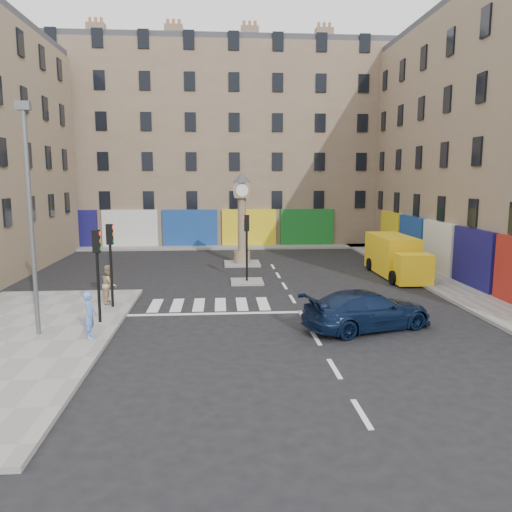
{
  "coord_description": "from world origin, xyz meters",
  "views": [
    {
      "loc": [
        -3.48,
        -19.47,
        5.84
      ],
      "look_at": [
        -1.71,
        4.94,
        2.0
      ],
      "focal_mm": 35.0,
      "sensor_mm": 36.0,
      "label": 1
    }
  ],
  "objects": [
    {
      "name": "ground",
      "position": [
        0.0,
        0.0,
        0.0
      ],
      "size": [
        120.0,
        120.0,
        0.0
      ],
      "primitive_type": "plane",
      "color": "black",
      "rests_on": "ground"
    },
    {
      "name": "traffic_light_left_far",
      "position": [
        -8.3,
        2.6,
        2.62
      ],
      "size": [
        0.28,
        0.22,
        3.7
      ],
      "color": "black",
      "rests_on": "sidewalk_left"
    },
    {
      "name": "building_far",
      "position": [
        -4.0,
        28.0,
        8.5
      ],
      "size": [
        32.0,
        10.0,
        17.0
      ],
      "primitive_type": "cube",
      "color": "#816C56",
      "rests_on": "ground"
    },
    {
      "name": "traffic_light_island",
      "position": [
        -2.0,
        8.0,
        2.59
      ],
      "size": [
        0.28,
        0.22,
        3.7
      ],
      "color": "black",
      "rests_on": "island_near"
    },
    {
      "name": "sidewalk_left",
      "position": [
        -11.0,
        -2.0,
        0.07
      ],
      "size": [
        7.0,
        16.0,
        0.15
      ],
      "primitive_type": "cube",
      "color": "gray",
      "rests_on": "ground"
    },
    {
      "name": "traffic_light_left_near",
      "position": [
        -8.3,
        0.2,
        2.62
      ],
      "size": [
        0.28,
        0.22,
        3.7
      ],
      "color": "black",
      "rests_on": "sidewalk_left"
    },
    {
      "name": "clock_pillar",
      "position": [
        -2.0,
        14.0,
        3.55
      ],
      "size": [
        1.2,
        1.2,
        6.1
      ],
      "color": "#867257",
      "rests_on": "island_far"
    },
    {
      "name": "sidewalk_far",
      "position": [
        -4.0,
        22.2,
        0.07
      ],
      "size": [
        32.0,
        2.4,
        0.15
      ],
      "primitive_type": "cube",
      "color": "gray",
      "rests_on": "ground"
    },
    {
      "name": "navy_sedan",
      "position": [
        2.21,
        -1.0,
        0.76
      ],
      "size": [
        5.63,
        3.68,
        1.52
      ],
      "primitive_type": "imported",
      "rotation": [
        0.0,
        0.0,
        1.9
      ],
      "color": "#0B1732",
      "rests_on": "ground"
    },
    {
      "name": "pedestrian_blue",
      "position": [
        -8.18,
        -1.78,
        0.99
      ],
      "size": [
        0.44,
        0.64,
        1.68
      ],
      "primitive_type": "imported",
      "rotation": [
        0.0,
        0.0,
        1.64
      ],
      "color": "#6188DE",
      "rests_on": "sidewalk_left"
    },
    {
      "name": "yellow_van",
      "position": [
        7.0,
        9.36,
        1.18
      ],
      "size": [
        2.24,
        6.52,
        2.37
      ],
      "rotation": [
        0.0,
        0.0,
        -0.0
      ],
      "color": "yellow",
      "rests_on": "ground"
    },
    {
      "name": "island_far",
      "position": [
        -2.0,
        14.0,
        0.06
      ],
      "size": [
        2.4,
        2.4,
        0.12
      ],
      "primitive_type": "cube",
      "color": "gray",
      "rests_on": "ground"
    },
    {
      "name": "island_near",
      "position": [
        -2.0,
        8.0,
        0.06
      ],
      "size": [
        1.8,
        1.8,
        0.12
      ],
      "primitive_type": "cube",
      "color": "gray",
      "rests_on": "ground"
    },
    {
      "name": "pedestrian_tan",
      "position": [
        -8.56,
        3.29,
        1.03
      ],
      "size": [
        0.7,
        0.88,
        1.77
      ],
      "primitive_type": "imported",
      "rotation": [
        0.0,
        0.0,
        1.61
      ],
      "color": "tan",
      "rests_on": "sidewalk_left"
    },
    {
      "name": "lamp_post",
      "position": [
        -10.2,
        -1.2,
        4.79
      ],
      "size": [
        0.5,
        0.25,
        8.3
      ],
      "color": "#595B60",
      "rests_on": "sidewalk_left"
    },
    {
      "name": "sidewalk_right",
      "position": [
        8.7,
        10.0,
        0.07
      ],
      "size": [
        2.6,
        30.0,
        0.15
      ],
      "primitive_type": "cube",
      "color": "gray",
      "rests_on": "ground"
    }
  ]
}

